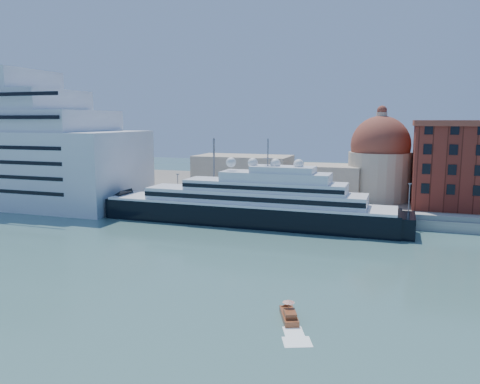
% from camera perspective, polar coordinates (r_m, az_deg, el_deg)
% --- Properties ---
extents(ground, '(400.00, 400.00, 0.00)m').
position_cam_1_polar(ground, '(91.84, 0.79, -7.22)').
color(ground, '#3C6968').
rests_on(ground, ground).
extents(quay, '(180.00, 10.00, 2.50)m').
position_cam_1_polar(quay, '(123.44, 5.69, -2.50)').
color(quay, gray).
rests_on(quay, ground).
extents(land, '(260.00, 72.00, 2.00)m').
position_cam_1_polar(land, '(163.10, 8.98, 0.11)').
color(land, slate).
rests_on(land, ground).
extents(quay_fence, '(180.00, 0.10, 1.20)m').
position_cam_1_polar(quay_fence, '(118.78, 5.21, -2.03)').
color(quay_fence, slate).
rests_on(quay_fence, quay).
extents(superyacht, '(81.99, 11.37, 24.50)m').
position_cam_1_polar(superyacht, '(115.21, -0.40, -1.76)').
color(superyacht, black).
rests_on(superyacht, ground).
extents(service_barge, '(10.72, 4.86, 2.33)m').
position_cam_1_polar(service_barge, '(125.24, -11.99, -2.76)').
color(service_barge, white).
rests_on(service_barge, ground).
extents(water_taxi, '(3.66, 5.69, 2.57)m').
position_cam_1_polar(water_taxi, '(62.20, 6.01, -14.68)').
color(water_taxi, brown).
rests_on(water_taxi, ground).
extents(church, '(66.00, 18.00, 25.50)m').
position_cam_1_polar(church, '(143.92, 10.39, 2.90)').
color(church, beige).
rests_on(church, land).
extents(lamp_posts, '(120.80, 2.40, 18.00)m').
position_cam_1_polar(lamp_posts, '(123.86, -0.15, 1.61)').
color(lamp_posts, slate).
rests_on(lamp_posts, quay).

